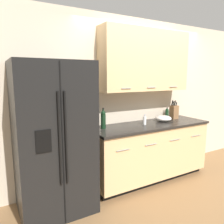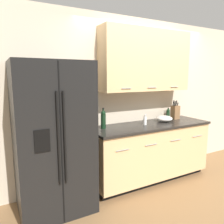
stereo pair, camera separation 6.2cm
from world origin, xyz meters
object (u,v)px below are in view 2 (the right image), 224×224
Objects in this scene: knife_block at (175,112)px; oil_bottle at (168,114)px; refrigerator at (53,138)px; wine_bottle at (103,119)px; mixing_bowl at (164,119)px; soap_dispenser at (145,121)px.

knife_block is 0.16m from oil_bottle.
wine_bottle is at bearing 11.19° from refrigerator.
knife_block reaches higher than wine_bottle.
refrigerator is at bearing -176.87° from mixing_bowl.
wine_bottle reaches higher than oil_bottle.
refrigerator is 2.06m from oil_bottle.
soap_dispenser is 0.44m from mixing_bowl.
soap_dispenser is at bearing -174.85° from mixing_bowl.
oil_bottle is at bearing 12.16° from soap_dispenser.
soap_dispenser reaches higher than mixing_bowl.
knife_block is at bearing 8.74° from soap_dispenser.
oil_bottle is (0.60, 0.13, 0.03)m from soap_dispenser.
mixing_bowl is at bearing -2.46° from wine_bottle.
knife_block is at bearing 13.55° from mixing_bowl.
refrigerator is 2.21m from knife_block.
knife_block is 2.00× the size of soap_dispenser.
refrigerator is 8.73× the size of oil_bottle.
mixing_bowl is (-0.16, -0.09, -0.05)m from oil_bottle.
mixing_bowl is (1.88, 0.10, 0.05)m from refrigerator.
knife_block reaches higher than oil_bottle.
refrigerator is 0.79m from wine_bottle.
soap_dispenser is at bearing -167.84° from oil_bottle.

